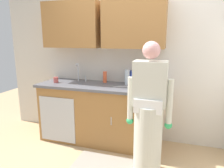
{
  "coord_description": "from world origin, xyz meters",
  "views": [
    {
      "loc": [
        0.57,
        -2.24,
        1.66
      ],
      "look_at": [
        -0.3,
        0.55,
        1.0
      ],
      "focal_mm": 33.29,
      "sensor_mm": 36.0,
      "label": 1
    }
  ],
  "objects_px": {
    "bottle_water_tall": "(105,77)",
    "cup_by_sink": "(56,80)",
    "sink": "(77,84)",
    "bottle_cleaner_spray": "(127,77)",
    "bottle_water_short": "(132,77)",
    "person_at_sink": "(148,120)",
    "bottle_dish_liquid": "(159,79)",
    "knife_on_counter": "(120,86)"
  },
  "relations": [
    {
      "from": "sink",
      "to": "bottle_dish_liquid",
      "type": "height_order",
      "value": "sink"
    },
    {
      "from": "sink",
      "to": "knife_on_counter",
      "type": "relative_size",
      "value": 2.08
    },
    {
      "from": "cup_by_sink",
      "to": "bottle_dish_liquid",
      "type": "bearing_deg",
      "value": 8.01
    },
    {
      "from": "person_at_sink",
      "to": "cup_by_sink",
      "type": "bearing_deg",
      "value": 161.37
    },
    {
      "from": "bottle_cleaner_spray",
      "to": "bottle_water_short",
      "type": "distance_m",
      "value": 0.1
    },
    {
      "from": "bottle_water_tall",
      "to": "cup_by_sink",
      "type": "height_order",
      "value": "bottle_water_tall"
    },
    {
      "from": "sink",
      "to": "cup_by_sink",
      "type": "distance_m",
      "value": 0.35
    },
    {
      "from": "sink",
      "to": "bottle_water_tall",
      "type": "distance_m",
      "value": 0.47
    },
    {
      "from": "cup_by_sink",
      "to": "bottle_cleaner_spray",
      "type": "bearing_deg",
      "value": 10.76
    },
    {
      "from": "bottle_cleaner_spray",
      "to": "cup_by_sink",
      "type": "height_order",
      "value": "bottle_cleaner_spray"
    },
    {
      "from": "bottle_water_tall",
      "to": "bottle_water_short",
      "type": "distance_m",
      "value": 0.44
    },
    {
      "from": "knife_on_counter",
      "to": "cup_by_sink",
      "type": "bearing_deg",
      "value": 150.25
    },
    {
      "from": "bottle_water_short",
      "to": "cup_by_sink",
      "type": "relative_size",
      "value": 2.3
    },
    {
      "from": "bottle_water_tall",
      "to": "knife_on_counter",
      "type": "xyz_separation_m",
      "value": [
        0.32,
        -0.21,
        -0.09
      ]
    },
    {
      "from": "person_at_sink",
      "to": "knife_on_counter",
      "type": "xyz_separation_m",
      "value": [
        -0.5,
        0.57,
        0.25
      ]
    },
    {
      "from": "person_at_sink",
      "to": "bottle_water_tall",
      "type": "bearing_deg",
      "value": 136.63
    },
    {
      "from": "bottle_water_short",
      "to": "person_at_sink",
      "type": "bearing_deg",
      "value": -64.88
    },
    {
      "from": "bottle_water_tall",
      "to": "bottle_water_short",
      "type": "relative_size",
      "value": 0.88
    },
    {
      "from": "sink",
      "to": "bottle_water_tall",
      "type": "xyz_separation_m",
      "value": [
        0.42,
        0.17,
        0.11
      ]
    },
    {
      "from": "person_at_sink",
      "to": "bottle_water_tall",
      "type": "xyz_separation_m",
      "value": [
        -0.82,
        0.78,
        0.34
      ]
    },
    {
      "from": "person_at_sink",
      "to": "bottle_water_short",
      "type": "xyz_separation_m",
      "value": [
        -0.39,
        0.83,
        0.35
      ]
    },
    {
      "from": "bottle_water_short",
      "to": "cup_by_sink",
      "type": "height_order",
      "value": "bottle_water_short"
    },
    {
      "from": "cup_by_sink",
      "to": "knife_on_counter",
      "type": "height_order",
      "value": "cup_by_sink"
    },
    {
      "from": "person_at_sink",
      "to": "bottle_dish_liquid",
      "type": "bearing_deg",
      "value": 87.42
    },
    {
      "from": "bottle_cleaner_spray",
      "to": "bottle_water_short",
      "type": "xyz_separation_m",
      "value": [
        0.06,
        0.08,
        -0.01
      ]
    },
    {
      "from": "person_at_sink",
      "to": "cup_by_sink",
      "type": "relative_size",
      "value": 17.96
    },
    {
      "from": "sink",
      "to": "knife_on_counter",
      "type": "bearing_deg",
      "value": -2.98
    },
    {
      "from": "sink",
      "to": "bottle_dish_liquid",
      "type": "relative_size",
      "value": 2.13
    },
    {
      "from": "knife_on_counter",
      "to": "sink",
      "type": "bearing_deg",
      "value": 145.55
    },
    {
      "from": "bottle_dish_liquid",
      "to": "cup_by_sink",
      "type": "distance_m",
      "value": 1.63
    },
    {
      "from": "bottle_cleaner_spray",
      "to": "knife_on_counter",
      "type": "relative_size",
      "value": 0.98
    },
    {
      "from": "sink",
      "to": "cup_by_sink",
      "type": "xyz_separation_m",
      "value": [
        -0.34,
        -0.07,
        0.06
      ]
    },
    {
      "from": "person_at_sink",
      "to": "bottle_cleaner_spray",
      "type": "distance_m",
      "value": 0.94
    },
    {
      "from": "person_at_sink",
      "to": "knife_on_counter",
      "type": "relative_size",
      "value": 6.75
    },
    {
      "from": "person_at_sink",
      "to": "bottle_water_short",
      "type": "bearing_deg",
      "value": 115.12
    },
    {
      "from": "bottle_cleaner_spray",
      "to": "knife_on_counter",
      "type": "height_order",
      "value": "bottle_cleaner_spray"
    },
    {
      "from": "person_at_sink",
      "to": "knife_on_counter",
      "type": "bearing_deg",
      "value": 131.62
    },
    {
      "from": "bottle_dish_liquid",
      "to": "cup_by_sink",
      "type": "relative_size",
      "value": 2.6
    },
    {
      "from": "sink",
      "to": "person_at_sink",
      "type": "relative_size",
      "value": 0.31
    },
    {
      "from": "bottle_water_short",
      "to": "cup_by_sink",
      "type": "distance_m",
      "value": 1.23
    },
    {
      "from": "sink",
      "to": "bottle_cleaner_spray",
      "type": "distance_m",
      "value": 0.82
    },
    {
      "from": "person_at_sink",
      "to": "bottle_dish_liquid",
      "type": "height_order",
      "value": "person_at_sink"
    }
  ]
}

